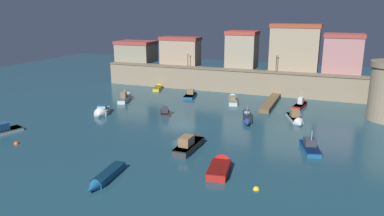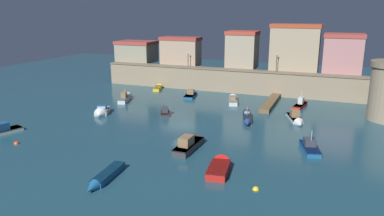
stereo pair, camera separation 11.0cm
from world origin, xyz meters
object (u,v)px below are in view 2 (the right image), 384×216
Objects in this scene: moored_boat_7 at (247,118)px; moored_boat_9 at (158,88)px; moored_boat_2 at (165,111)px; moored_boat_4 at (126,97)px; moored_boat_12 at (101,112)px; moored_boat_11 at (191,143)px; moored_boat_0 at (308,145)px; moored_boat_1 at (104,178)px; moored_boat_13 at (233,99)px; moored_boat_8 at (302,104)px; quay_lamp_1 at (277,60)px; quay_lamp_0 at (188,57)px; mooring_buoy_1 at (17,144)px; moored_boat_3 at (192,94)px; mooring_buoy_0 at (256,190)px; moored_boat_6 at (296,119)px; moored_boat_5 at (220,166)px.

moored_boat_9 is (-22.42, 15.61, -0.11)m from moored_boat_7.
moored_boat_4 is (-10.77, 5.90, 0.12)m from moored_boat_2.
moored_boat_7 is 22.66m from moored_boat_12.
moored_boat_11 is at bearing -162.94° from moored_boat_9.
moored_boat_0 is 13.94m from moored_boat_11.
moored_boat_1 is 0.93× the size of moored_boat_13.
moored_boat_8 is (14.85, 36.53, 0.08)m from moored_boat_1.
moored_boat_9 is at bearing -139.77° from moored_boat_7.
moored_boat_8 is at bearing -49.69° from quay_lamp_1.
moored_boat_13 is at bearing 109.99° from moored_boat_12.
moored_boat_11 is (13.22, -31.70, -6.08)m from quay_lamp_0.
moored_boat_4 is (-15.61, 29.60, 0.17)m from moored_boat_1.
moored_boat_12 is (-5.23, -23.44, -6.19)m from quay_lamp_0.
moored_boat_12 is at bearing -134.69° from quay_lamp_1.
quay_lamp_1 is 46.46m from mooring_buoy_1.
moored_boat_7 is 27.32m from moored_boat_9.
moored_boat_9 is at bearing 158.03° from moored_boat_12.
moored_boat_9 is at bearing 3.59° from moored_boat_2.
moored_boat_4 is 1.03× the size of moored_boat_13.
moored_boat_9 is at bearing -26.42° from moored_boat_4.
mooring_buoy_1 is at bearing 152.87° from moored_boat_3.
mooring_buoy_0 is (18.80, -20.08, -0.40)m from moored_boat_2.
moored_boat_3 is 33.99m from mooring_buoy_1.
moored_boat_11 is (-13.04, -4.91, 0.15)m from moored_boat_0.
mooring_buoy_1 is at bearing -111.71° from moored_boat_1.
moored_boat_0 is 31.66m from moored_boat_12.
moored_boat_2 is at bearing -125.91° from quay_lamp_1.
moored_boat_6 is (23.72, -16.09, -6.26)m from quay_lamp_0.
mooring_buoy_1 is at bearing 160.11° from moored_boat_4.
moored_boat_7 is at bearing 156.44° from moored_boat_1.
moored_boat_5 is at bearing -160.74° from moored_boat_9.
mooring_buoy_1 is (-1.72, -35.48, -0.36)m from moored_boat_9.
moored_boat_1 is 1.13× the size of moored_boat_8.
quay_lamp_0 is at bearing 24.12° from moored_boat_11.
moored_boat_0 reaches higher than moored_boat_7.
moored_boat_7 is at bearing -47.65° from quay_lamp_0.
quay_lamp_1 is at bearing 112.51° from moored_boat_12.
moored_boat_3 is 9.21m from moored_boat_9.
quay_lamp_1 is at bearing 0.37° from moored_boat_0.
moored_boat_13 is at bearing 108.93° from mooring_buoy_0.
moored_boat_9 is at bearing -134.32° from moored_boat_6.
moored_boat_5 is at bearing -162.92° from moored_boat_3.
quay_lamp_0 reaches higher than moored_boat_6.
moored_boat_4 is 10.71m from moored_boat_9.
moored_boat_5 is at bearing 3.85° from mooring_buoy_1.
quay_lamp_1 is 18.30m from moored_boat_6.
moored_boat_3 is 9.25× the size of mooring_buoy_0.
moored_boat_6 is (5.76, -16.09, -6.55)m from quay_lamp_1.
moored_boat_8 is (5.62, -6.62, -6.49)m from quay_lamp_1.
moored_boat_4 reaches higher than mooring_buoy_1.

